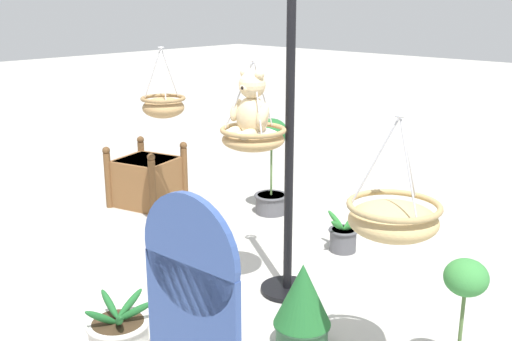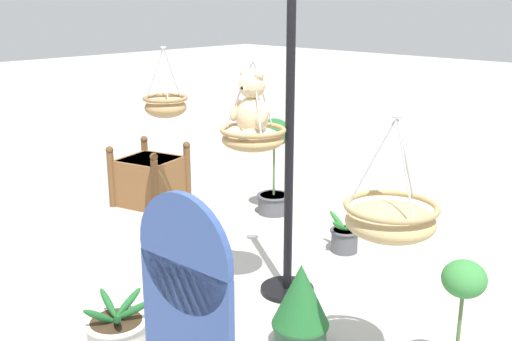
% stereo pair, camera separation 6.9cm
% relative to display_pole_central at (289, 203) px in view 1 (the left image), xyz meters
% --- Properties ---
extents(ground_plane, '(40.00, 40.00, 0.00)m').
position_rel_display_pole_central_xyz_m(ground_plane, '(0.23, 0.11, -0.78)').
color(ground_plane, '#ADAAA3').
extents(display_pole_central, '(0.44, 0.44, 2.49)m').
position_rel_display_pole_central_xyz_m(display_pole_central, '(0.00, 0.00, 0.00)').
color(display_pole_central, black).
rests_on(display_pole_central, ground).
extents(hanging_basket_with_teddy, '(0.50, 0.50, 0.68)m').
position_rel_display_pole_central_xyz_m(hanging_basket_with_teddy, '(0.15, 0.25, 0.55)').
color(hanging_basket_with_teddy, tan).
extents(teddy_bear, '(0.36, 0.32, 0.52)m').
position_rel_display_pole_central_xyz_m(teddy_bear, '(0.15, 0.27, 0.77)').
color(teddy_bear, '#D1B789').
extents(hanging_basket_left_high, '(0.55, 0.55, 0.74)m').
position_rel_display_pole_central_xyz_m(hanging_basket_left_high, '(-1.24, 0.52, 0.33)').
color(hanging_basket_left_high, tan).
extents(hanging_basket_right_low, '(0.44, 0.44, 0.69)m').
position_rel_display_pole_central_xyz_m(hanging_basket_right_low, '(1.73, -0.15, 0.55)').
color(hanging_basket_right_low, '#A37F51').
extents(wooden_planter_box, '(0.86, 0.84, 0.72)m').
position_rel_display_pole_central_xyz_m(wooden_planter_box, '(2.65, -0.58, -0.48)').
color(wooden_planter_box, brown).
rests_on(wooden_planter_box, ground).
extents(potted_plant_fern_front, '(0.48, 0.49, 0.43)m').
position_rel_display_pole_central_xyz_m(potted_plant_fern_front, '(0.22, 1.50, -0.61)').
color(potted_plant_fern_front, beige).
rests_on(potted_plant_fern_front, ground).
extents(potted_plant_tall_leafy, '(0.43, 0.43, 0.38)m').
position_rel_display_pole_central_xyz_m(potted_plant_tall_leafy, '(0.15, -1.01, -0.63)').
color(potted_plant_tall_leafy, '#4C4C51').
rests_on(potted_plant_tall_leafy, ground).
extents(potted_plant_bushy_green, '(0.27, 0.27, 0.83)m').
position_rel_display_pole_central_xyz_m(potted_plant_bushy_green, '(-1.56, 0.18, -0.33)').
color(potted_plant_bushy_green, '#BC6042').
rests_on(potted_plant_bushy_green, ground).
extents(potted_plant_small_succulent, '(0.40, 0.40, 0.62)m').
position_rel_display_pole_central_xyz_m(potted_plant_small_succulent, '(-0.60, 0.55, -0.47)').
color(potted_plant_small_succulent, '#2D5638').
rests_on(potted_plant_small_succulent, ground).
extents(potted_plant_conical_shrub, '(0.39, 0.39, 1.09)m').
position_rel_display_pole_central_xyz_m(potted_plant_conical_shrub, '(1.37, -1.34, -0.22)').
color(potted_plant_conical_shrub, '#4C4C51').
rests_on(potted_plant_conical_shrub, ground).
extents(display_sign_board, '(0.63, 0.08, 1.46)m').
position_rel_display_pole_central_xyz_m(display_sign_board, '(-0.84, 1.74, 0.09)').
color(display_sign_board, '#334C8C').
rests_on(display_sign_board, ground).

